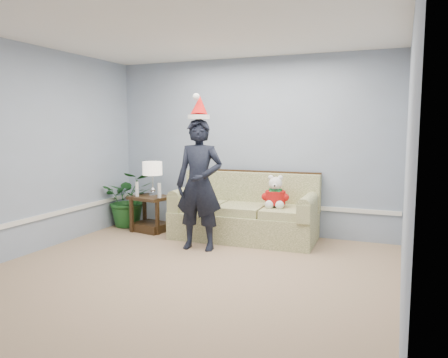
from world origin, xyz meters
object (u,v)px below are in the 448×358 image
at_px(side_table, 151,217).
at_px(table_lamp, 152,170).
at_px(houseplant, 129,199).
at_px(man, 199,185).
at_px(sofa, 245,215).
at_px(teddy_bear, 275,196).

height_order(side_table, table_lamp, table_lamp).
bearing_deg(houseplant, man, -25.46).
bearing_deg(table_lamp, sofa, 4.61).
height_order(sofa, houseplant, sofa).
bearing_deg(sofa, teddy_bear, -12.78).
bearing_deg(teddy_bear, side_table, 171.79).
height_order(side_table, teddy_bear, teddy_bear).
height_order(sofa, teddy_bear, sofa).
height_order(table_lamp, houseplant, table_lamp).
relative_size(side_table, teddy_bear, 1.42).
relative_size(sofa, teddy_bear, 4.55).
relative_size(houseplant, teddy_bear, 1.99).
bearing_deg(teddy_bear, man, -150.94).
distance_m(sofa, man, 1.02).
bearing_deg(teddy_bear, sofa, 159.27).
height_order(side_table, man, man).
xyz_separation_m(table_lamp, teddy_bear, (1.99, 0.03, -0.29)).
distance_m(sofa, side_table, 1.55).
height_order(houseplant, man, man).
height_order(man, teddy_bear, man).
bearing_deg(table_lamp, man, -30.35).
xyz_separation_m(sofa, teddy_bear, (0.48, -0.09, 0.33)).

